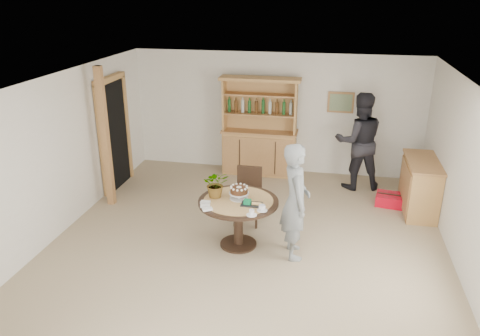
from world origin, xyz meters
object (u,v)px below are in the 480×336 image
object	(u,v)px
sideboard	(420,186)
dining_chair	(248,191)
adult_person	(359,141)
teen_boy	(295,201)
hutch	(259,142)
red_suitcase	(393,200)
dining_table	(238,209)

from	to	relation	value
sideboard	dining_chair	xyz separation A→B (m)	(-2.87, -0.96, 0.06)
sideboard	adult_person	distance (m)	1.44
teen_boy	adult_person	size ratio (longest dim) A/B	0.91
adult_person	hutch	bearing A→B (deg)	-22.79
hutch	dining_chair	xyz separation A→B (m)	(0.17, -2.21, -0.15)
sideboard	red_suitcase	xyz separation A→B (m)	(-0.40, 0.14, -0.37)
red_suitcase	dining_table	bearing A→B (deg)	-132.92
teen_boy	adult_person	bearing A→B (deg)	-33.59
sideboard	red_suitcase	distance (m)	0.56
sideboard	dining_table	xyz separation A→B (m)	(-2.87, -1.79, 0.13)
hutch	adult_person	bearing A→B (deg)	-10.92
hutch	dining_table	bearing A→B (deg)	-86.77
hutch	red_suitcase	bearing A→B (deg)	-22.68
red_suitcase	teen_boy	bearing A→B (deg)	-119.53
dining_table	teen_boy	world-z (taller)	teen_boy
sideboard	red_suitcase	bearing A→B (deg)	160.99
hutch	red_suitcase	xyz separation A→B (m)	(2.64, -1.10, -0.59)
dining_chair	red_suitcase	world-z (taller)	dining_chair
hutch	teen_boy	bearing A→B (deg)	-71.95
dining_table	adult_person	distance (m)	3.23
dining_chair	adult_person	distance (m)	2.61
hutch	teen_boy	distance (m)	3.30
dining_table	red_suitcase	xyz separation A→B (m)	(2.47, 1.93, -0.50)
hutch	sideboard	world-z (taller)	hutch
dining_table	teen_boy	size ratio (longest dim) A/B	0.70
dining_table	sideboard	bearing A→B (deg)	32.02
hutch	dining_chair	distance (m)	2.22
adult_person	dining_table	bearing A→B (deg)	43.74
dining_chair	hutch	bearing A→B (deg)	94.12
dining_table	adult_person	bearing A→B (deg)	55.60
sideboard	dining_table	world-z (taller)	sideboard
sideboard	red_suitcase	size ratio (longest dim) A/B	1.92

